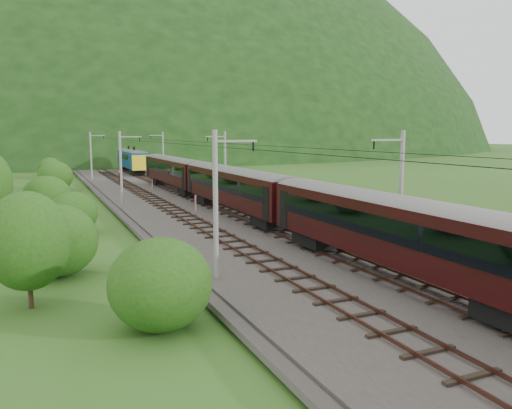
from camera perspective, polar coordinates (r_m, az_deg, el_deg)
name	(u,v)px	position (r m, az deg, el deg)	size (l,w,h in m)	color
ground	(315,271)	(30.17, 6.73, -7.50)	(600.00, 600.00, 0.00)	#2F5119
railbed	(249,236)	(38.82, -0.79, -3.67)	(14.00, 220.00, 0.30)	#38332D
track_left	(220,236)	(37.92, -4.14, -3.64)	(2.40, 220.00, 0.27)	#563125
track_right	(277,231)	(39.76, 2.40, -3.07)	(2.40, 220.00, 0.27)	#563125
catenary_left	(121,166)	(57.75, -15.13, 4.30)	(2.54, 192.28, 8.00)	gray
catenary_right	(225,163)	(60.82, -3.62, 4.75)	(2.54, 192.28, 8.00)	gray
overhead_wires	(249,147)	(38.01, -0.81, 6.63)	(4.83, 198.00, 0.03)	black
mountain_main	(65,148)	(285.47, -20.97, 6.02)	(504.00, 360.00, 244.00)	black
train	(294,195)	(36.84, 4.31, 1.09)	(3.04, 145.30, 5.29)	black
hazard_post_near	(196,203)	(50.36, -6.92, 0.13)	(0.18, 0.18, 1.65)	red
hazard_post_far	(152,184)	(71.98, -11.77, 2.33)	(0.15, 0.15, 1.39)	red
signal	(119,176)	(80.75, -15.35, 3.14)	(0.21, 0.21, 1.93)	black
vegetation_left	(54,208)	(41.45, -22.11, -0.42)	(13.83, 149.11, 6.95)	#204C14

